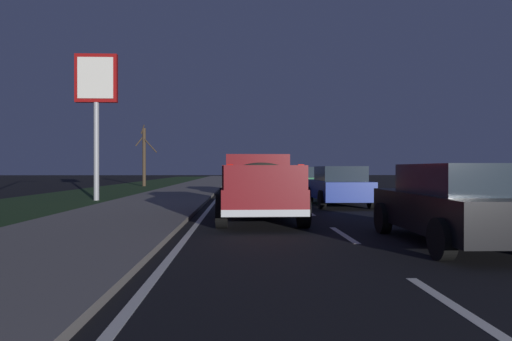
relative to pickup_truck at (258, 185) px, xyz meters
The scene contains 11 objects.
ground 14.56m from the pickup_truck, ahead, with size 144.00×144.00×0.00m, color black.
sidewalk_shoulder 14.98m from the pickup_truck, 15.31° to the left, with size 108.00×4.00×0.12m, color slate.
grass_verge 17.00m from the pickup_truck, 31.82° to the left, with size 108.00×6.00×0.01m, color #1E3819.
lane_markings 16.03m from the pickup_truck, ahead, with size 108.00×3.54×0.01m.
pickup_truck is the anchor object (origin of this frame).
sedan_blue 5.63m from the pickup_truck, 36.10° to the right, with size 4.41×2.04×1.54m.
sedan_black 5.67m from the pickup_truck, 140.78° to the right, with size 4.41×2.04×1.54m.
sedan_green 12.90m from the pickup_truck, 16.71° to the right, with size 4.43×2.08×1.54m.
sedan_tan 10.71m from the pickup_truck, ahead, with size 4.43×2.08×1.54m.
gas_price_sign 11.28m from the pickup_truck, 42.19° to the left, with size 0.27×1.90×6.67m.
bare_tree_far 25.85m from the pickup_truck, 19.18° to the left, with size 1.22×1.91×5.08m.
Camera 1 is at (-0.14, 2.25, 1.45)m, focal length 31.32 mm.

